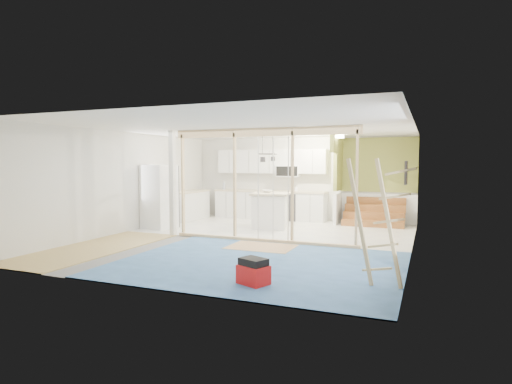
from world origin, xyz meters
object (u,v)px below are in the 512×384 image
at_px(fridge, 159,197).
at_px(ladder, 378,222).
at_px(toolbox, 253,272).
at_px(island, 270,211).

distance_m(fridge, ladder, 7.04).
xyz_separation_m(fridge, ladder, (6.16, -3.40, 0.08)).
bearing_deg(fridge, ladder, -20.38).
distance_m(toolbox, ladder, 1.97).
bearing_deg(toolbox, ladder, 42.46).
relative_size(island, ladder, 0.63).
relative_size(toolbox, ladder, 0.28).
distance_m(island, toolbox, 5.49).
xyz_separation_m(island, ladder, (3.36, -4.60, 0.47)).
height_order(fridge, ladder, ladder).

